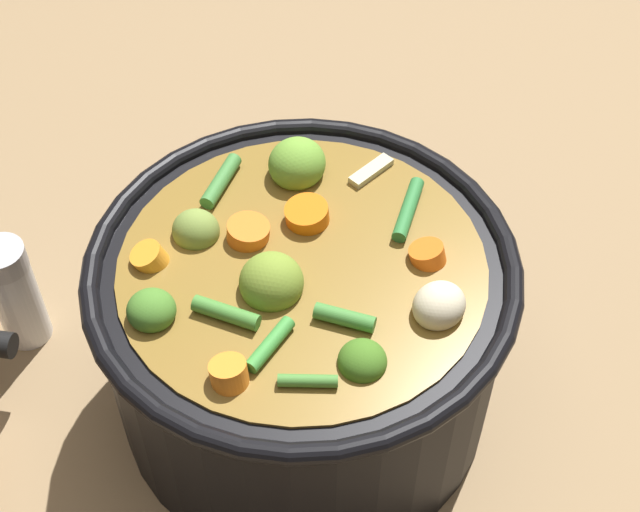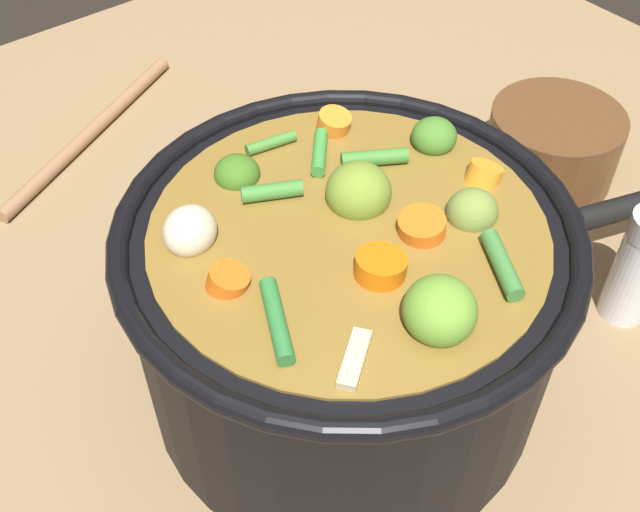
% 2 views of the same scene
% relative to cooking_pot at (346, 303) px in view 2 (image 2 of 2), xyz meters
% --- Properties ---
extents(ground_plane, '(1.10, 1.10, 0.00)m').
position_rel_cooking_pot_xyz_m(ground_plane, '(0.00, 0.00, -0.07)').
color(ground_plane, '#8C704C').
extents(cooking_pot, '(0.27, 0.27, 0.16)m').
position_rel_cooking_pot_xyz_m(cooking_pot, '(0.00, 0.00, 0.00)').
color(cooking_pot, black).
rests_on(cooking_pot, ground_plane).
extents(wooden_spoon, '(0.22, 0.22, 0.01)m').
position_rel_cooking_pot_xyz_m(wooden_spoon, '(0.28, -0.02, -0.07)').
color(wooden_spoon, '#996C4B').
rests_on(wooden_spoon, ground_plane).
extents(salt_shaker, '(0.03, 0.03, 0.09)m').
position_rel_cooking_pot_xyz_m(salt_shaker, '(-0.08, -0.19, -0.03)').
color(salt_shaker, silver).
rests_on(salt_shaker, ground_plane).
extents(small_saucepan, '(0.18, 0.14, 0.06)m').
position_rel_cooking_pot_xyz_m(small_saucepan, '(0.05, -0.27, -0.04)').
color(small_saucepan, brown).
rests_on(small_saucepan, ground_plane).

